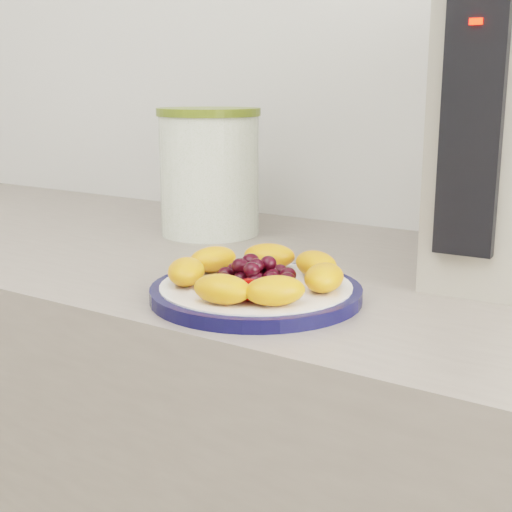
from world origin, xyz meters
The scene contains 7 objects.
plate_rim centered at (0.04, 1.03, 0.91)m, with size 0.24×0.24×0.01m, color #0D0E38.
plate_face centered at (0.04, 1.03, 0.91)m, with size 0.22×0.22×0.02m, color white.
canister centered at (-0.22, 1.29, 0.99)m, with size 0.16×0.16×0.19m, color #496A14.
canister_lid centered at (-0.22, 1.29, 1.09)m, with size 0.16×0.16×0.01m, color #5D6A20.
appliance_panel centered at (0.24, 1.16, 1.09)m, with size 0.06×0.02×0.28m, color black.
appliance_led centered at (0.24, 1.15, 1.20)m, with size 0.01×0.01×0.01m, color #FF0C05.
fruit_plate centered at (0.05, 1.03, 0.93)m, with size 0.21×0.20×0.03m.
Camera 1 is at (0.47, 0.39, 1.13)m, focal length 50.00 mm.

